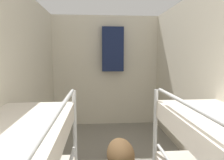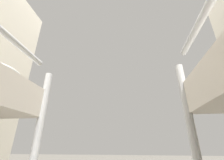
{
  "view_description": "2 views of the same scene",
  "coord_description": "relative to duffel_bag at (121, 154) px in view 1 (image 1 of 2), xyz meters",
  "views": [
    {
      "loc": [
        -0.2,
        0.35,
        1.48
      ],
      "look_at": [
        0.03,
        3.22,
        1.13
      ],
      "focal_mm": 32.0,
      "sensor_mm": 36.0,
      "label": 1
    },
    {
      "loc": [
        -0.13,
        1.45,
        0.67
      ],
      "look_at": [
        0.01,
        0.44,
        1.11
      ],
      "focal_mm": 24.0,
      "sensor_mm": 36.0,
      "label": 2
    }
  ],
  "objects": [
    {
      "name": "duffel_bag",
      "position": [
        0.0,
        0.0,
        0.0
      ],
      "size": [
        0.37,
        0.63,
        0.37
      ],
      "color": "brown",
      "rests_on": "ground_plane"
    },
    {
      "name": "hanging_coat",
      "position": [
        0.03,
        1.62,
        1.43
      ],
      "size": [
        0.44,
        0.12,
        0.9
      ],
      "color": "#192347"
    },
    {
      "name": "wall_back",
      "position": [
        -0.11,
        1.77,
        0.97
      ],
      "size": [
        2.33,
        0.06,
        2.32
      ],
      "color": "beige",
      "rests_on": "ground_plane"
    }
  ]
}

